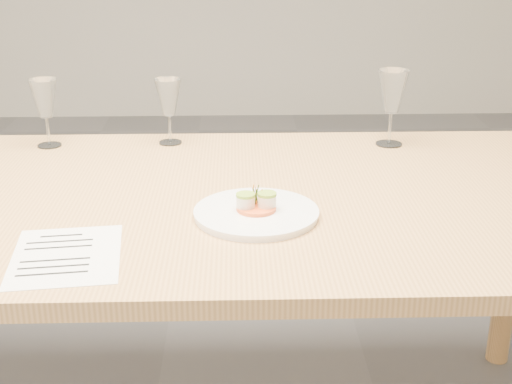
{
  "coord_description": "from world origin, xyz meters",
  "views": [
    {
      "loc": [
        0.25,
        -1.57,
        1.36
      ],
      "look_at": [
        0.29,
        -0.12,
        0.8
      ],
      "focal_mm": 50.0,
      "sensor_mm": 36.0,
      "label": 1
    }
  ],
  "objects_px": {
    "dinner_plate": "(256,212)",
    "recipe_sheet": "(66,256)",
    "wine_glass_3": "(392,93)",
    "dining_table": "(132,221)",
    "wine_glass_2": "(168,99)",
    "wine_glass_1": "(45,100)"
  },
  "relations": [
    {
      "from": "dinner_plate",
      "to": "recipe_sheet",
      "type": "xyz_separation_m",
      "value": [
        -0.37,
        -0.18,
        -0.01
      ]
    },
    {
      "from": "dining_table",
      "to": "wine_glass_1",
      "type": "height_order",
      "value": "wine_glass_1"
    },
    {
      "from": "wine_glass_3",
      "to": "dining_table",
      "type": "bearing_deg",
      "value": -151.51
    },
    {
      "from": "dining_table",
      "to": "dinner_plate",
      "type": "xyz_separation_m",
      "value": [
        0.29,
        -0.14,
        0.08
      ]
    },
    {
      "from": "wine_glass_2",
      "to": "wine_glass_3",
      "type": "distance_m",
      "value": 0.63
    },
    {
      "from": "wine_glass_2",
      "to": "wine_glass_3",
      "type": "xyz_separation_m",
      "value": [
        0.63,
        -0.03,
        0.02
      ]
    },
    {
      "from": "wine_glass_3",
      "to": "recipe_sheet",
      "type": "bearing_deg",
      "value": -137.91
    },
    {
      "from": "wine_glass_1",
      "to": "wine_glass_2",
      "type": "relative_size",
      "value": 1.03
    },
    {
      "from": "dining_table",
      "to": "wine_glass_2",
      "type": "height_order",
      "value": "wine_glass_2"
    },
    {
      "from": "dinner_plate",
      "to": "wine_glass_1",
      "type": "xyz_separation_m",
      "value": [
        -0.57,
        0.53,
        0.12
      ]
    },
    {
      "from": "dining_table",
      "to": "recipe_sheet",
      "type": "distance_m",
      "value": 0.34
    },
    {
      "from": "wine_glass_1",
      "to": "wine_glass_3",
      "type": "height_order",
      "value": "wine_glass_3"
    },
    {
      "from": "dinner_plate",
      "to": "recipe_sheet",
      "type": "distance_m",
      "value": 0.41
    },
    {
      "from": "dinner_plate",
      "to": "wine_glass_2",
      "type": "relative_size",
      "value": 1.46
    },
    {
      "from": "recipe_sheet",
      "to": "wine_glass_3",
      "type": "distance_m",
      "value": 1.05
    },
    {
      "from": "wine_glass_1",
      "to": "wine_glass_2",
      "type": "height_order",
      "value": "wine_glass_1"
    },
    {
      "from": "recipe_sheet",
      "to": "dinner_plate",
      "type": "bearing_deg",
      "value": 19.16
    },
    {
      "from": "dinner_plate",
      "to": "wine_glass_2",
      "type": "xyz_separation_m",
      "value": [
        -0.23,
        0.55,
        0.12
      ]
    },
    {
      "from": "recipe_sheet",
      "to": "wine_glass_2",
      "type": "distance_m",
      "value": 0.75
    },
    {
      "from": "recipe_sheet",
      "to": "wine_glass_2",
      "type": "xyz_separation_m",
      "value": [
        0.14,
        0.73,
        0.13
      ]
    },
    {
      "from": "dining_table",
      "to": "wine_glass_3",
      "type": "height_order",
      "value": "wine_glass_3"
    },
    {
      "from": "recipe_sheet",
      "to": "wine_glass_3",
      "type": "xyz_separation_m",
      "value": [
        0.77,
        0.69,
        0.15
      ]
    }
  ]
}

